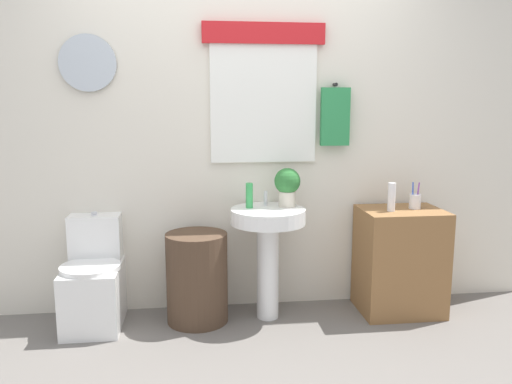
% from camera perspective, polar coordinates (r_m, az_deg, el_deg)
% --- Properties ---
extents(ground_plane, '(8.00, 8.00, 0.00)m').
position_cam_1_polar(ground_plane, '(2.91, 0.37, -20.41)').
color(ground_plane, slate).
extents(back_wall, '(4.40, 0.18, 2.60)m').
position_cam_1_polar(back_wall, '(3.65, -1.89, 7.39)').
color(back_wall, silver).
rests_on(back_wall, ground_plane).
extents(toilet, '(0.38, 0.51, 0.74)m').
position_cam_1_polar(toilet, '(3.63, -17.42, -9.57)').
color(toilet, white).
rests_on(toilet, ground_plane).
extents(laundry_hamper, '(0.41, 0.41, 0.61)m').
position_cam_1_polar(laundry_hamper, '(3.54, -6.51, -9.36)').
color(laundry_hamper, '#4C3828').
rests_on(laundry_hamper, ground_plane).
extents(pedestal_sink, '(0.50, 0.50, 0.76)m').
position_cam_1_polar(pedestal_sink, '(3.49, 1.32, -4.95)').
color(pedestal_sink, white).
rests_on(pedestal_sink, ground_plane).
extents(faucet, '(0.03, 0.03, 0.10)m').
position_cam_1_polar(faucet, '(3.55, 1.06, -0.69)').
color(faucet, silver).
rests_on(faucet, pedestal_sink).
extents(wooden_cabinet, '(0.56, 0.44, 0.74)m').
position_cam_1_polar(wooden_cabinet, '(3.79, 15.56, -7.31)').
color(wooden_cabinet, olive).
rests_on(wooden_cabinet, ground_plane).
extents(soap_bottle, '(0.05, 0.05, 0.17)m').
position_cam_1_polar(soap_bottle, '(3.46, -0.74, -0.38)').
color(soap_bottle, green).
rests_on(soap_bottle, pedestal_sink).
extents(potted_plant, '(0.18, 0.18, 0.26)m').
position_cam_1_polar(potted_plant, '(3.50, 3.47, 0.82)').
color(potted_plant, beige).
rests_on(potted_plant, pedestal_sink).
extents(lotion_bottle, '(0.05, 0.05, 0.19)m').
position_cam_1_polar(lotion_bottle, '(3.61, 14.71, -0.54)').
color(lotion_bottle, white).
rests_on(lotion_bottle, wooden_cabinet).
extents(toothbrush_cup, '(0.08, 0.08, 0.19)m').
position_cam_1_polar(toothbrush_cup, '(3.75, 17.12, -0.97)').
color(toothbrush_cup, silver).
rests_on(toothbrush_cup, wooden_cabinet).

